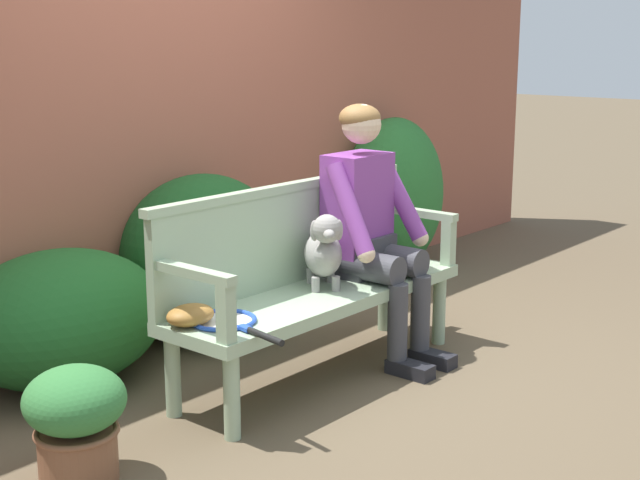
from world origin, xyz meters
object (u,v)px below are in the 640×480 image
(garden_bench, at_px, (320,302))
(dog_on_bench, at_px, (324,250))
(tennis_racket, at_px, (226,321))
(person_seated, at_px, (370,223))
(potted_plant, at_px, (77,419))
(baseball_glove, at_px, (190,315))

(garden_bench, distance_m, dog_on_bench, 0.25)
(garden_bench, xyz_separation_m, tennis_racket, (-0.65, -0.02, 0.07))
(garden_bench, relative_size, person_seated, 1.32)
(garden_bench, xyz_separation_m, potted_plant, (-1.41, -0.00, -0.13))
(garden_bench, bearing_deg, tennis_racket, -178.00)
(dog_on_bench, xyz_separation_m, baseball_glove, (-0.80, 0.07, -0.15))
(baseball_glove, bearing_deg, potted_plant, -168.61)
(person_seated, relative_size, tennis_racket, 2.26)
(person_seated, relative_size, dog_on_bench, 3.39)
(tennis_racket, bearing_deg, garden_bench, 2.00)
(dog_on_bench, distance_m, potted_plant, 1.49)
(baseball_glove, relative_size, potted_plant, 0.49)
(dog_on_bench, bearing_deg, potted_plant, -179.57)
(tennis_racket, xyz_separation_m, baseball_glove, (-0.11, 0.10, 0.04))
(garden_bench, distance_m, person_seated, 0.50)
(tennis_racket, bearing_deg, person_seated, 0.71)
(dog_on_bench, distance_m, baseball_glove, 0.82)
(potted_plant, bearing_deg, garden_bench, 0.19)
(dog_on_bench, bearing_deg, person_seated, -2.67)
(garden_bench, distance_m, baseball_glove, 0.77)
(garden_bench, xyz_separation_m, baseball_glove, (-0.76, 0.08, 0.10))
(garden_bench, bearing_deg, dog_on_bench, 9.25)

